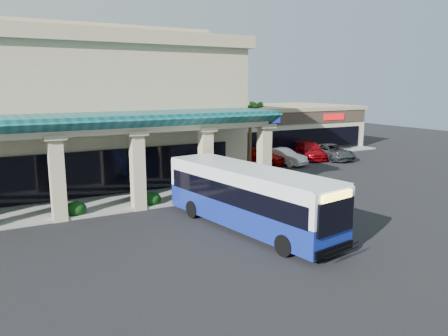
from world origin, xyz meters
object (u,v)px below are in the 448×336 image
car_red (310,151)px  car_gray (331,152)px  car_white (283,157)px  car_silver (261,156)px  pedestrian (312,194)px  transit_bus (249,199)px

car_red → car_gray: bearing=-21.0°
car_white → car_silver: bearing=129.5°
car_silver → car_white: bearing=-55.7°
pedestrian → car_silver: 15.30m
car_silver → car_white: size_ratio=1.06×
car_white → car_gray: (5.96, 0.03, -0.00)m
car_red → car_gray: (1.45, -1.44, -0.04)m
car_silver → car_gray: (7.65, -1.05, -0.08)m
transit_bus → pedestrian: size_ratio=5.77×
transit_bus → car_white: 19.00m
car_silver → car_red: car_silver is taller
pedestrian → car_gray: size_ratio=0.36×
car_white → car_red: car_red is taller
transit_bus → car_gray: size_ratio=2.09×
transit_bus → car_red: size_ratio=2.08×
car_red → car_silver: bearing=-152.7°
car_silver → car_red: (6.20, 0.39, -0.04)m
car_gray → car_red: bearing=137.6°
car_red → car_gray: 2.04m
car_white → car_red: bearing=-0.0°
transit_bus → car_red: 23.22m
transit_bus → car_silver: bearing=45.1°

